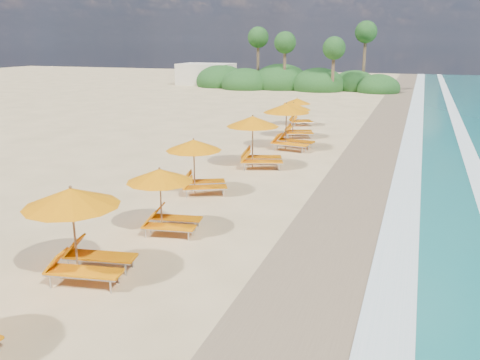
% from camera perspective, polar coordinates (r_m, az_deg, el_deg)
% --- Properties ---
extents(ground, '(160.00, 160.00, 0.00)m').
position_cam_1_polar(ground, '(18.11, 0.00, -3.66)').
color(ground, '#D7B77E').
rests_on(ground, ground).
extents(wet_sand, '(4.00, 160.00, 0.01)m').
position_cam_1_polar(wet_sand, '(17.26, 12.66, -5.03)').
color(wet_sand, '#897152').
rests_on(wet_sand, ground).
extents(surf_foam, '(4.00, 160.00, 0.01)m').
position_cam_1_polar(surf_foam, '(17.19, 21.65, -5.80)').
color(surf_foam, white).
rests_on(surf_foam, ground).
extents(station_3, '(2.97, 2.83, 2.48)m').
position_cam_1_polar(station_3, '(13.47, -17.58, -5.08)').
color(station_3, olive).
rests_on(station_3, ground).
extents(station_4, '(2.56, 2.44, 2.15)m').
position_cam_1_polar(station_4, '(16.09, -8.42, -1.82)').
color(station_4, olive).
rests_on(station_4, ground).
extents(station_5, '(2.98, 2.98, 2.26)m').
position_cam_1_polar(station_5, '(20.09, -4.73, 2.00)').
color(station_5, olive).
rests_on(station_5, ground).
extents(station_6, '(3.26, 3.19, 2.56)m').
position_cam_1_polar(station_6, '(24.13, 1.90, 4.78)').
color(station_6, olive).
rests_on(station_6, ground).
extents(station_7, '(3.10, 2.94, 2.64)m').
position_cam_1_polar(station_7, '(28.31, 5.63, 6.42)').
color(station_7, olive).
rests_on(station_7, ground).
extents(station_8, '(2.84, 2.78, 2.23)m').
position_cam_1_polar(station_8, '(31.92, 6.35, 7.03)').
color(station_8, olive).
rests_on(station_8, ground).
extents(station_9, '(2.64, 2.64, 2.00)m').
position_cam_1_polar(station_9, '(36.50, 6.69, 7.90)').
color(station_9, olive).
rests_on(station_9, ground).
extents(treeline, '(25.80, 8.80, 9.74)m').
position_cam_1_polar(treeline, '(63.76, 5.44, 11.12)').
color(treeline, '#163D14').
rests_on(treeline, ground).
extents(beach_building, '(7.00, 5.00, 2.80)m').
position_cam_1_polar(beach_building, '(69.99, -3.85, 11.89)').
color(beach_building, beige).
rests_on(beach_building, ground).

